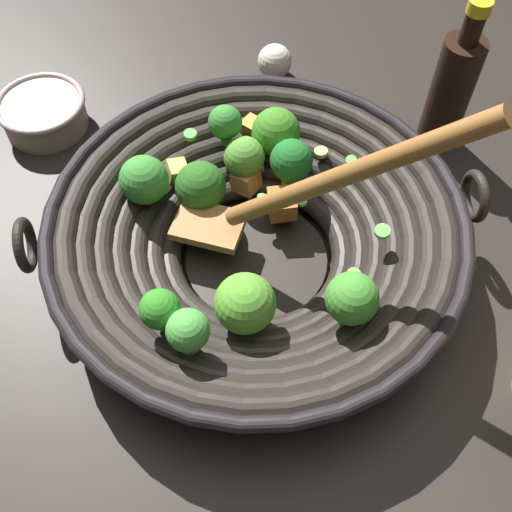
# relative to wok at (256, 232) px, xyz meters

# --- Properties ---
(ground_plane) EXTENTS (4.00, 4.00, 0.00)m
(ground_plane) POSITION_rel_wok_xyz_m (0.00, 0.00, -0.05)
(ground_plane) COLOR #28231E
(wok) EXTENTS (0.42, 0.45, 0.26)m
(wok) POSITION_rel_wok_xyz_m (0.00, 0.00, 0.00)
(wok) COLOR black
(wok) RESTS_ON ground
(soy_sauce_bottle) EXTENTS (0.05, 0.05, 0.19)m
(soy_sauce_bottle) POSITION_rel_wok_xyz_m (-0.15, 0.25, 0.02)
(soy_sauce_bottle) COLOR black
(soy_sauce_bottle) RESTS_ON ground
(prep_bowl) EXTENTS (0.11, 0.11, 0.04)m
(prep_bowl) POSITION_rel_wok_xyz_m (-0.24, -0.23, -0.03)
(prep_bowl) COLOR tan
(prep_bowl) RESTS_ON ground
(garlic_bulb) EXTENTS (0.05, 0.05, 0.05)m
(garlic_bulb) POSITION_rel_wok_xyz_m (-0.30, 0.07, -0.03)
(garlic_bulb) COLOR silver
(garlic_bulb) RESTS_ON ground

